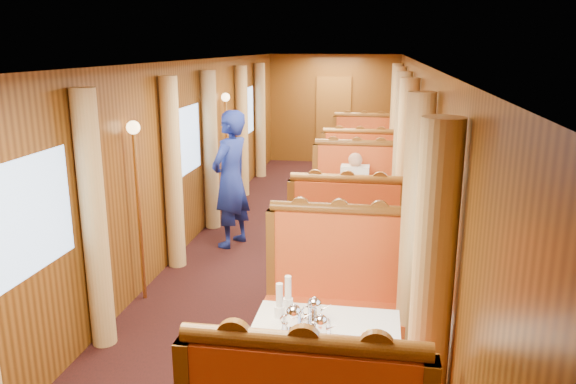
% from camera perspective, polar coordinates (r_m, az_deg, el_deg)
% --- Properties ---
extents(floor, '(3.00, 12.00, 0.01)m').
position_cam_1_polar(floor, '(7.66, 0.68, -5.87)').
color(floor, black).
rests_on(floor, ground).
extents(ceiling, '(3.00, 12.00, 0.01)m').
position_cam_1_polar(ceiling, '(7.18, 0.74, 13.17)').
color(ceiling, silver).
rests_on(ceiling, wall_left).
extents(wall_far, '(3.00, 0.01, 2.50)m').
position_cam_1_polar(wall_far, '(13.22, 4.65, 8.37)').
color(wall_far, brown).
rests_on(wall_far, floor).
extents(wall_left, '(0.01, 12.00, 2.50)m').
position_cam_1_polar(wall_left, '(7.68, -10.44, 3.64)').
color(wall_left, brown).
rests_on(wall_left, floor).
extents(wall_right, '(0.01, 12.00, 2.50)m').
position_cam_1_polar(wall_right, '(7.25, 12.53, 2.88)').
color(wall_right, brown).
rests_on(wall_right, floor).
extents(doorway_far, '(0.80, 0.04, 2.00)m').
position_cam_1_polar(doorway_far, '(13.22, 4.62, 7.28)').
color(doorway_far, brown).
rests_on(doorway_far, floor).
extents(table_near, '(1.05, 0.72, 0.75)m').
position_cam_1_polar(table_near, '(4.29, 3.72, -18.01)').
color(table_near, white).
rests_on(table_near, floor).
extents(banquette_near_aft, '(1.30, 0.55, 1.34)m').
position_cam_1_polar(banquette_near_aft, '(5.14, 4.88, -11.49)').
color(banquette_near_aft, red).
rests_on(banquette_near_aft, floor).
extents(table_mid, '(1.05, 0.72, 0.75)m').
position_cam_1_polar(table_mid, '(7.47, 6.40, -3.46)').
color(table_mid, white).
rests_on(table_mid, floor).
extents(banquette_mid_fwd, '(1.30, 0.55, 1.34)m').
position_cam_1_polar(banquette_mid_fwd, '(6.50, 5.92, -5.81)').
color(banquette_mid_fwd, red).
rests_on(banquette_mid_fwd, floor).
extents(banquette_mid_aft, '(1.30, 0.55, 1.34)m').
position_cam_1_polar(banquette_mid_aft, '(8.43, 6.78, -1.03)').
color(banquette_mid_aft, red).
rests_on(banquette_mid_aft, floor).
extents(table_far, '(1.05, 0.72, 0.75)m').
position_cam_1_polar(table_far, '(10.85, 7.40, 2.23)').
color(table_far, white).
rests_on(table_far, floor).
extents(banquette_far_fwd, '(1.30, 0.55, 1.34)m').
position_cam_1_polar(banquette_far_fwd, '(9.85, 7.19, 1.26)').
color(banquette_far_fwd, red).
rests_on(banquette_far_fwd, floor).
extents(banquette_far_aft, '(1.30, 0.55, 1.34)m').
position_cam_1_polar(banquette_far_aft, '(11.83, 7.59, 3.50)').
color(banquette_far_aft, red).
rests_on(banquette_far_aft, floor).
extents(tea_tray, '(0.37, 0.29, 0.01)m').
position_cam_1_polar(tea_tray, '(4.07, 1.82, -13.60)').
color(tea_tray, silver).
rests_on(tea_tray, table_near).
extents(teapot_left, '(0.21, 0.18, 0.15)m').
position_cam_1_polar(teapot_left, '(4.01, 0.60, -12.99)').
color(teapot_left, silver).
rests_on(teapot_left, tea_tray).
extents(teapot_right, '(0.17, 0.14, 0.13)m').
position_cam_1_polar(teapot_right, '(3.94, 3.34, -13.75)').
color(teapot_right, silver).
rests_on(teapot_right, tea_tray).
extents(teapot_back, '(0.20, 0.18, 0.14)m').
position_cam_1_polar(teapot_back, '(4.15, 2.69, -12.10)').
color(teapot_back, silver).
rests_on(teapot_back, tea_tray).
extents(fruit_plate, '(0.21, 0.21, 0.05)m').
position_cam_1_polar(fruit_plate, '(3.96, 8.58, -14.47)').
color(fruit_plate, white).
rests_on(fruit_plate, table_near).
extents(cup_inboard, '(0.08, 0.08, 0.26)m').
position_cam_1_polar(cup_inboard, '(4.18, -0.88, -11.28)').
color(cup_inboard, white).
rests_on(cup_inboard, table_near).
extents(cup_outboard, '(0.08, 0.08, 0.26)m').
position_cam_1_polar(cup_outboard, '(4.31, 0.01, -10.49)').
color(cup_outboard, white).
rests_on(cup_outboard, table_near).
extents(rose_vase_mid, '(0.06, 0.06, 0.36)m').
position_cam_1_polar(rose_vase_mid, '(7.32, 6.21, 0.67)').
color(rose_vase_mid, silver).
rests_on(rose_vase_mid, table_mid).
extents(rose_vase_far, '(0.06, 0.06, 0.36)m').
position_cam_1_polar(rose_vase_far, '(10.71, 7.52, 5.07)').
color(rose_vase_far, silver).
rests_on(rose_vase_far, table_far).
extents(window_left_near, '(0.01, 1.20, 0.90)m').
position_cam_1_polar(window_left_near, '(4.58, -25.09, -2.42)').
color(window_left_near, '#8BADD9').
rests_on(window_left_near, wall_left).
extents(curtain_left_near_b, '(0.22, 0.22, 2.35)m').
position_cam_1_polar(curtain_left_near_b, '(5.24, -19.09, -2.94)').
color(curtain_left_near_b, tan).
rests_on(curtain_left_near_b, floor).
extents(window_right_near, '(0.01, 1.20, 0.90)m').
position_cam_1_polar(window_right_near, '(3.82, 15.06, -4.72)').
color(window_right_near, '#8BADD9').
rests_on(window_right_near, wall_right).
extents(curtain_right_near_a, '(0.22, 0.22, 2.35)m').
position_cam_1_polar(curtain_right_near_a, '(3.21, 14.12, -13.90)').
color(curtain_right_near_a, tan).
rests_on(curtain_right_near_a, floor).
extents(curtain_right_near_b, '(0.22, 0.22, 2.35)m').
position_cam_1_polar(curtain_right_near_b, '(4.64, 12.65, -4.72)').
color(curtain_right_near_b, tan).
rests_on(curtain_right_near_b, floor).
extents(window_left_mid, '(0.01, 1.20, 0.90)m').
position_cam_1_polar(window_left_mid, '(7.64, -10.40, 5.11)').
color(window_left_mid, '#8BADD9').
rests_on(window_left_mid, wall_left).
extents(curtain_left_mid_a, '(0.22, 0.22, 2.35)m').
position_cam_1_polar(curtain_left_mid_a, '(6.94, -11.62, 1.78)').
color(curtain_left_mid_a, tan).
rests_on(curtain_left_mid_a, floor).
extents(curtain_left_mid_b, '(0.22, 0.22, 2.35)m').
position_cam_1_polar(curtain_left_mid_b, '(8.39, -7.87, 4.13)').
color(curtain_left_mid_b, tan).
rests_on(curtain_left_mid_b, floor).
extents(window_right_mid, '(0.01, 1.20, 0.90)m').
position_cam_1_polar(window_right_mid, '(7.21, 12.50, 4.44)').
color(window_right_mid, '#8BADD9').
rests_on(window_right_mid, wall_right).
extents(curtain_right_mid_a, '(0.22, 0.22, 2.35)m').
position_cam_1_polar(curtain_right_mid_a, '(6.50, 11.77, 0.90)').
color(curtain_right_mid_a, tan).
rests_on(curtain_right_mid_a, floor).
extents(curtain_right_mid_b, '(0.22, 0.22, 2.35)m').
position_cam_1_polar(curtain_right_mid_b, '(8.03, 11.37, 3.51)').
color(curtain_right_mid_b, tan).
rests_on(curtain_right_mid_b, floor).
extents(window_left_far, '(0.01, 1.20, 0.90)m').
position_cam_1_polar(window_left_far, '(10.97, -4.27, 8.14)').
color(window_left_far, '#8BADD9').
rests_on(window_left_far, wall_left).
extents(curtain_left_far_a, '(0.22, 0.22, 2.35)m').
position_cam_1_polar(curtain_left_far_a, '(10.23, -4.69, 6.11)').
color(curtain_left_far_a, tan).
rests_on(curtain_left_far_a, floor).
extents(curtain_left_far_b, '(0.22, 0.22, 2.35)m').
position_cam_1_polar(curtain_left_far_b, '(11.73, -2.85, 7.24)').
color(curtain_left_far_b, tan).
rests_on(curtain_left_far_b, floor).
extents(window_right_far, '(0.01, 1.20, 0.90)m').
position_cam_1_polar(window_right_far, '(10.68, 11.57, 7.71)').
color(window_right_far, '#8BADD9').
rests_on(window_right_far, wall_right).
extents(curtain_right_far_a, '(0.22, 0.22, 2.35)m').
position_cam_1_polar(curtain_right_far_a, '(9.94, 11.03, 5.64)').
color(curtain_right_far_a, tan).
rests_on(curtain_right_far_a, floor).
extents(curtain_right_far_b, '(0.22, 0.22, 2.35)m').
position_cam_1_polar(curtain_right_far_b, '(11.48, 10.85, 6.83)').
color(curtain_right_far_b, tan).
rests_on(curtain_right_far_b, floor).
extents(sconce_left_fore, '(0.14, 0.14, 1.95)m').
position_cam_1_polar(sconce_left_fore, '(6.03, -15.13, 1.68)').
color(sconce_left_fore, '#BF8C3F').
rests_on(sconce_left_fore, floor).
extents(sconce_right_fore, '(0.14, 0.14, 1.95)m').
position_cam_1_polar(sconce_right_fore, '(5.51, 12.46, 0.64)').
color(sconce_right_fore, '#BF8C3F').
rests_on(sconce_right_fore, floor).
extents(sconce_left_aft, '(0.14, 0.14, 1.95)m').
position_cam_1_polar(sconce_left_aft, '(9.28, -6.28, 6.50)').
color(sconce_left_aft, '#BF8C3F').
rests_on(sconce_left_aft, floor).
extents(sconce_right_aft, '(0.14, 0.14, 1.95)m').
position_cam_1_polar(sconce_right_aft, '(8.95, 11.38, 6.00)').
color(sconce_right_aft, '#BF8C3F').
rests_on(sconce_right_aft, floor).
extents(steward, '(0.66, 0.80, 1.87)m').
position_cam_1_polar(steward, '(7.62, -5.84, 1.30)').
color(steward, navy).
rests_on(steward, floor).
extents(passenger, '(0.40, 0.44, 0.76)m').
position_cam_1_polar(passenger, '(8.10, 6.76, 0.67)').
color(passenger, beige).
rests_on(passenger, banquette_mid_aft).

